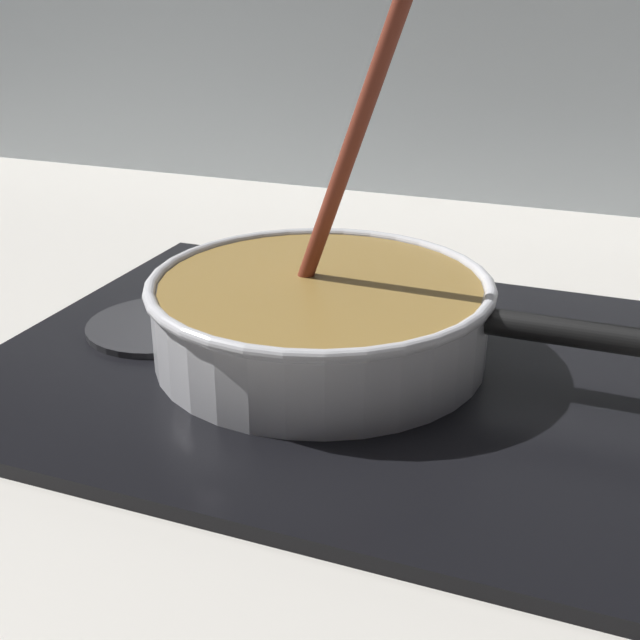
% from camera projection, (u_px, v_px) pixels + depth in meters
% --- Properties ---
extents(ground, '(2.40, 1.60, 0.04)m').
position_uv_depth(ground, '(65.00, 452.00, 0.64)').
color(ground, beige).
extents(backsplash_wall, '(2.40, 0.02, 0.55)m').
position_uv_depth(backsplash_wall, '(378.00, 7.00, 1.20)').
color(backsplash_wall, silver).
rests_on(backsplash_wall, ground).
extents(hob_plate, '(0.56, 0.48, 0.01)m').
position_uv_depth(hob_plate, '(320.00, 361.00, 0.72)').
color(hob_plate, black).
rests_on(hob_plate, ground).
extents(burner_ring, '(0.19, 0.19, 0.01)m').
position_uv_depth(burner_ring, '(320.00, 351.00, 0.72)').
color(burner_ring, '#592D0C').
rests_on(burner_ring, hob_plate).
extents(spare_burner, '(0.14, 0.14, 0.01)m').
position_uv_depth(spare_burner, '(159.00, 325.00, 0.77)').
color(spare_burner, '#262628').
rests_on(spare_burner, hob_plate).
extents(cooking_pan, '(0.45, 0.30, 0.31)m').
position_uv_depth(cooking_pan, '(322.00, 315.00, 0.70)').
color(cooking_pan, silver).
rests_on(cooking_pan, hob_plate).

